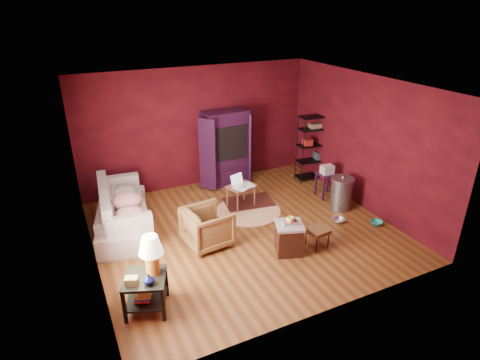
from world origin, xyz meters
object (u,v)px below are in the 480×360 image
object	(u,v)px
laptop_desk	(241,188)
wire_shelving	(314,145)
tv_armoire	(225,146)
sofa	(122,211)
hamper	(289,238)
armchair	(207,225)
side_table	(148,267)

from	to	relation	value
laptop_desk	wire_shelving	distance (m)	2.36
laptop_desk	tv_armoire	size ratio (longest dim) A/B	0.40
sofa	laptop_desk	bearing A→B (deg)	-79.35
hamper	tv_armoire	distance (m)	3.29
armchair	side_table	distance (m)	1.80
hamper	laptop_desk	xyz separation A→B (m)	(-0.01, 1.93, 0.15)
armchair	laptop_desk	size ratio (longest dim) A/B	1.11
armchair	wire_shelving	world-z (taller)	wire_shelving
armchair	hamper	distance (m)	1.48
sofa	armchair	world-z (taller)	sofa
side_table	wire_shelving	world-z (taller)	wire_shelving
armchair	side_table	xyz separation A→B (m)	(-1.34, -1.17, 0.30)
armchair	hamper	xyz separation A→B (m)	(1.20, -0.85, -0.10)
armchair	laptop_desk	bearing A→B (deg)	-53.73
sofa	armchair	bearing A→B (deg)	-119.35
sofa	armchair	distance (m)	1.75
sofa	tv_armoire	xyz separation A→B (m)	(2.70, 1.18, 0.51)
tv_armoire	wire_shelving	bearing A→B (deg)	-22.68
hamper	wire_shelving	xyz separation A→B (m)	(2.24, 2.49, 0.59)
hamper	tv_armoire	size ratio (longest dim) A/B	0.37
hamper	laptop_desk	distance (m)	1.94
laptop_desk	wire_shelving	world-z (taller)	wire_shelving
laptop_desk	armchair	bearing A→B (deg)	-154.88
sofa	hamper	distance (m)	3.22
side_table	wire_shelving	size ratio (longest dim) A/B	0.72
armchair	wire_shelving	xyz separation A→B (m)	(3.44, 1.64, 0.49)
wire_shelving	armchair	bearing A→B (deg)	-149.91
armchair	hamper	size ratio (longest dim) A/B	1.21
laptop_desk	tv_armoire	distance (m)	1.40
side_table	hamper	world-z (taller)	side_table
wire_shelving	sofa	bearing A→B (deg)	-169.90
tv_armoire	side_table	bearing A→B (deg)	-130.79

